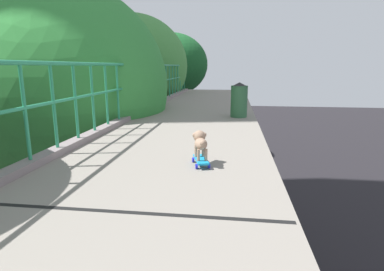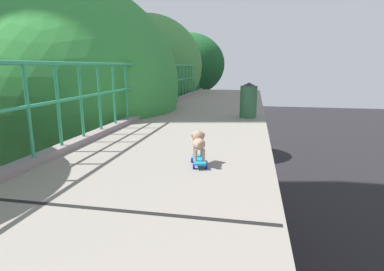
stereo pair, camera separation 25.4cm
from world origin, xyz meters
The scene contains 11 objects.
overpass_deck centered at (1.20, 0.00, 6.17)m, with size 2.99×28.22×0.45m.
car_green_fifth centered at (-5.39, 10.74, 0.68)m, with size 1.78×3.89×1.48m.
car_grey_sixth centered at (-8.77, 14.50, 0.65)m, with size 1.91×3.89×1.35m.
car_blue_seventh centered at (-5.40, 17.79, 0.66)m, with size 1.96×4.51×1.38m.
city_bus centered at (-9.25, 27.43, 1.71)m, with size 2.61×11.13×2.99m.
roadside_tree_mid centered at (-2.53, 5.81, 6.98)m, with size 5.74×5.74×9.84m.
roadside_tree_far centered at (-2.59, 12.27, 7.53)m, with size 5.09×5.09×9.99m.
roadside_tree_farthest centered at (-2.93, 23.50, 7.70)m, with size 5.81×5.81×10.27m.
toy_skateboard centered at (1.77, 1.25, 6.46)m, with size 0.26×0.43×0.09m.
small_dog centered at (1.76, 1.28, 6.69)m, with size 0.22×0.37×0.33m.
litter_bin centered at (2.28, 5.13, 6.82)m, with size 0.40×0.40×0.83m.
Camera 1 is at (2.15, -2.43, 7.59)m, focal length 29.29 mm.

